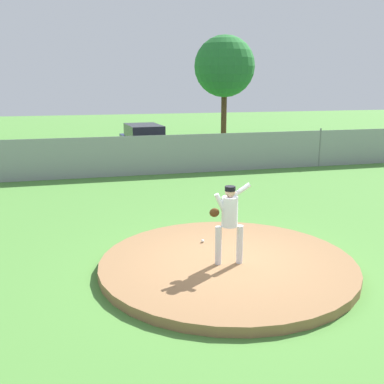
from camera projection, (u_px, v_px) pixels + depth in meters
name	position (u px, v px, depth m)	size (l,w,h in m)	color
ground_plane	(169.00, 198.00, 15.01)	(80.00, 80.00, 0.00)	#4C8438
asphalt_strip	(135.00, 158.00, 23.00)	(44.00, 7.00, 0.01)	#2B2B2D
pitchers_mound	(227.00, 264.00, 9.35)	(5.27, 5.27, 0.19)	olive
pitcher_youth	(229.00, 217.00, 8.92)	(0.82, 0.32, 1.66)	silver
baseball	(203.00, 241.00, 10.34)	(0.07, 0.07, 0.07)	white
chainlink_fence	(149.00, 155.00, 18.58)	(39.17, 0.07, 1.73)	gray
parked_car_navy	(144.00, 143.00, 22.49)	(2.00, 4.58, 1.70)	#161E4C
tree_broad_left	(225.00, 67.00, 30.56)	(4.11, 4.11, 6.82)	#4C331E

